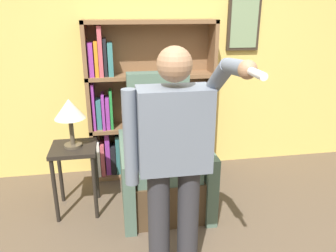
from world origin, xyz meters
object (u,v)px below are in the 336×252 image
side_table (75,160)px  table_lamp (69,111)px  armchair (163,166)px  person_standing (174,156)px  bookcase (138,104)px

side_table → table_lamp: bearing=-116.6°
side_table → armchair: bearing=1.7°
armchair → person_standing: (-0.07, -0.97, 0.57)m
armchair → table_lamp: 1.03m
bookcase → armchair: (0.17, -0.63, -0.46)m
table_lamp → bookcase: bearing=45.4°
bookcase → person_standing: bearing=-86.6°
table_lamp → person_standing: bearing=-51.7°
side_table → table_lamp: table_lamp is taller
bookcase → armchair: bearing=-75.0°
table_lamp → side_table: bearing=63.4°
person_standing → side_table: (-0.74, 0.94, -0.42)m
armchair → side_table: (-0.82, -0.02, 0.15)m
bookcase → armchair: size_ratio=1.39×
person_standing → side_table: 1.27m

